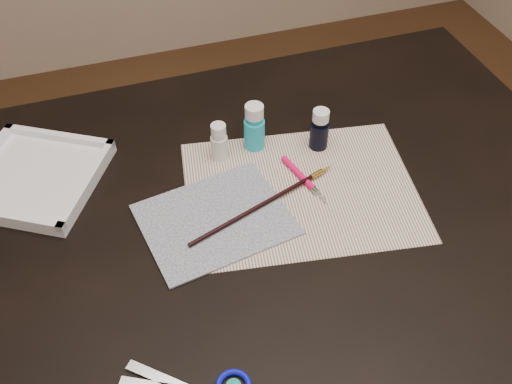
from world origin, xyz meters
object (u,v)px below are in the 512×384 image
object	(u,v)px
paint_bottle_navy	(320,129)
canvas	(215,219)
paper	(301,190)
paint_bottle_cyan	(254,127)
paint_bottle_white	(219,142)
palette_tray	(34,176)

from	to	relation	value
paint_bottle_navy	canvas	bearing A→B (deg)	-153.01
paper	paint_bottle_cyan	size ratio (longest dim) A/B	4.21
paint_bottle_white	paint_bottle_navy	size ratio (longest dim) A/B	0.90
paper	paint_bottle_cyan	bearing A→B (deg)	106.80
paper	palette_tray	size ratio (longest dim) A/B	1.84
canvas	paint_bottle_cyan	size ratio (longest dim) A/B	2.49
paint_bottle_white	paint_bottle_navy	xyz separation A→B (m)	(0.19, -0.03, 0.00)
canvas	paint_bottle_white	world-z (taller)	paint_bottle_white
paint_bottle_white	paint_bottle_navy	world-z (taller)	paint_bottle_navy
palette_tray	paint_bottle_cyan	bearing A→B (deg)	-4.52
paint_bottle_navy	paint_bottle_cyan	bearing A→B (deg)	161.46
canvas	paint_bottle_white	size ratio (longest dim) A/B	3.11
paint_bottle_navy	palette_tray	bearing A→B (deg)	172.25
paper	paint_bottle_white	world-z (taller)	paint_bottle_white
paint_bottle_navy	palette_tray	world-z (taller)	paint_bottle_navy
paper	paint_bottle_navy	bearing A→B (deg)	53.56
paint_bottle_cyan	paint_bottle_navy	size ratio (longest dim) A/B	1.13
paper	palette_tray	bearing A→B (deg)	159.08
canvas	paint_bottle_navy	size ratio (longest dim) A/B	2.81
paper	paint_bottle_navy	xyz separation A→B (m)	(0.08, 0.10, 0.04)
paint_bottle_white	paint_bottle_cyan	xyz separation A→B (m)	(0.07, 0.01, 0.01)
canvas	paint_bottle_white	bearing A→B (deg)	71.50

